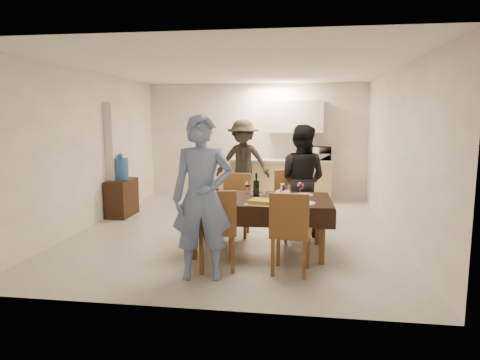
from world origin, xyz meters
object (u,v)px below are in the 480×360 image
object	(u,v)px
microwave	(319,153)
person_kitchen	(243,162)
wine_bottle	(256,185)
person_far	(301,180)
person_near	(202,198)
water_pitcher	(285,192)
water_jug	(121,169)
savoury_tart	(264,202)
console	(122,198)
dining_table	(259,201)

from	to	relation	value
microwave	person_kitchen	distance (m)	1.69
wine_bottle	person_far	bearing A→B (deg)	59.04
microwave	person_far	world-z (taller)	person_far
person_near	microwave	bearing A→B (deg)	62.52
water_pitcher	person_far	size ratio (longest dim) A/B	0.12
water_jug	microwave	size ratio (longest dim) A/B	0.79
water_jug	savoury_tart	size ratio (longest dim) A/B	0.94
person_far	console	bearing A→B (deg)	3.72
savoury_tart	dining_table	bearing A→B (deg)	104.74
person_far	dining_table	bearing A→B (deg)	78.80
savoury_tart	person_far	distance (m)	1.50
microwave	water_jug	bearing A→B (deg)	28.47
savoury_tart	person_far	xyz separation A→B (m)	(0.45, 1.43, 0.09)
water_jug	microwave	world-z (taller)	microwave
water_jug	person_near	xyz separation A→B (m)	(2.21, -2.85, 0.05)
microwave	person_kitchen	bearing A→B (deg)	15.52
person_near	dining_table	bearing A→B (deg)	51.91
water_jug	person_near	size ratio (longest dim) A/B	0.22
water_pitcher	dining_table	bearing A→B (deg)	171.87
wine_bottle	microwave	bearing A→B (deg)	75.26
person_far	person_kitchen	distance (m)	2.61
dining_table	microwave	size ratio (longest dim) A/B	3.76
person_near	person_far	world-z (taller)	person_near
water_jug	person_kitchen	world-z (taller)	person_kitchen
dining_table	microwave	world-z (taller)	microwave
person_far	water_jug	bearing A→B (deg)	3.72
dining_table	wine_bottle	distance (m)	0.22
savoury_tart	microwave	world-z (taller)	microwave
savoury_tart	person_kitchen	xyz separation A→B (m)	(-0.78, 3.74, 0.12)
person_kitchen	water_jug	bearing A→B (deg)	-143.19
console	person_near	size ratio (longest dim) A/B	0.40
console	water_pitcher	xyz separation A→B (m)	(3.11, -1.85, 0.51)
water_pitcher	person_near	bearing A→B (deg)	-131.99
wine_bottle	person_kitchen	bearing A→B (deg)	100.83
console	microwave	distance (m)	4.27
water_pitcher	person_kitchen	bearing A→B (deg)	106.86
console	person_kitchen	xyz separation A→B (m)	(2.08, 1.56, 0.55)
water_jug	person_far	bearing A→B (deg)	-12.73
water_jug	person_far	size ratio (longest dim) A/B	0.24
wine_bottle	person_kitchen	size ratio (longest dim) A/B	0.19
water_jug	person_near	distance (m)	3.61
person_near	wine_bottle	bearing A→B (deg)	55.12
console	water_pitcher	world-z (taller)	water_pitcher
water_pitcher	savoury_tart	distance (m)	0.42
dining_table	wine_bottle	size ratio (longest dim) A/B	5.75
wine_bottle	microwave	world-z (taller)	microwave
console	water_jug	size ratio (longest dim) A/B	1.82
microwave	person_far	bearing A→B (deg)	81.98
dining_table	savoury_tart	distance (m)	0.40
water_jug	savoury_tart	distance (m)	3.60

